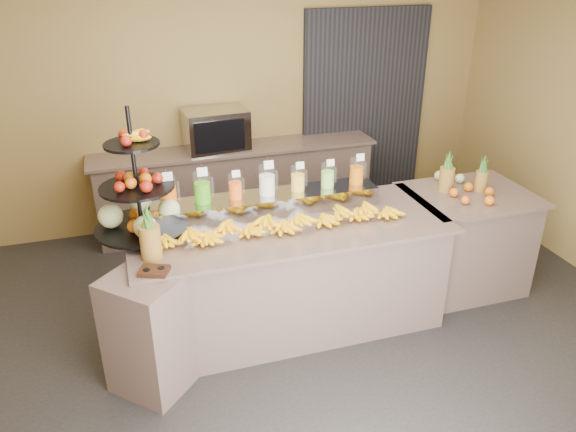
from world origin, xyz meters
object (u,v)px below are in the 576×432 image
fruit_stand (146,203)px  oven_warmer (216,130)px  pitcher_tray (267,203)px  right_fruit_pile (467,187)px  condiment_caddy (154,271)px  banana_heap (284,219)px

fruit_stand → oven_warmer: bearing=48.2°
oven_warmer → pitcher_tray: bearing=-90.5°
fruit_stand → right_fruit_pile: fruit_stand is taller
condiment_caddy → banana_heap: bearing=19.9°
banana_heap → condiment_caddy: banana_heap is taller
banana_heap → oven_warmer: bearing=93.9°
banana_heap → fruit_stand: bearing=166.7°
fruit_stand → condiment_caddy: bearing=-107.9°
banana_heap → fruit_stand: fruit_stand is taller
oven_warmer → banana_heap: bearing=-90.0°
condiment_caddy → oven_warmer: size_ratio=0.29×
condiment_caddy → oven_warmer: bearing=69.6°
banana_heap → right_fruit_pile: right_fruit_pile is taller
right_fruit_pile → condiment_caddy: bearing=-169.6°
condiment_caddy → pitcher_tray: bearing=35.5°
pitcher_tray → oven_warmer: 1.68m
right_fruit_pile → oven_warmer: size_ratio=0.63×
condiment_caddy → right_fruit_pile: bearing=10.4°
banana_heap → fruit_stand: 1.04m
banana_heap → oven_warmer: size_ratio=3.10×
right_fruit_pile → oven_warmer: (-1.85, 1.86, 0.15)m
pitcher_tray → oven_warmer: bearing=93.3°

